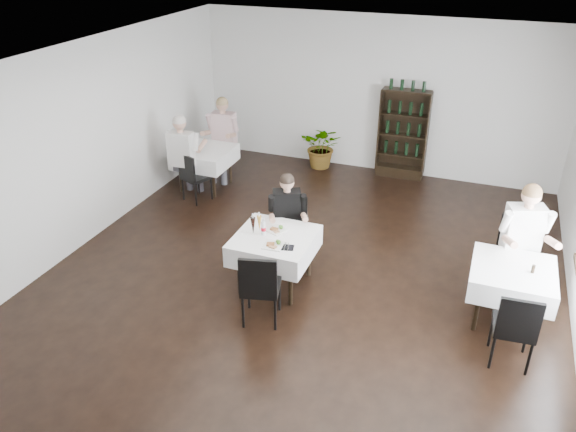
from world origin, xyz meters
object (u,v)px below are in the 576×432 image
(wine_shelf, at_px, (403,135))
(potted_tree, at_px, (322,146))
(diner_main, at_px, (287,214))
(main_table, at_px, (275,245))

(wine_shelf, bearing_deg, potted_tree, -175.80)
(wine_shelf, distance_m, diner_main, 3.86)
(main_table, bearing_deg, wine_shelf, 78.22)
(wine_shelf, relative_size, main_table, 1.70)
(wine_shelf, height_order, main_table, wine_shelf)
(wine_shelf, xyz_separation_m, diner_main, (-0.93, -3.75, -0.03))
(wine_shelf, xyz_separation_m, potted_tree, (-1.56, -0.11, -0.40))
(main_table, relative_size, potted_tree, 1.15)
(wine_shelf, relative_size, potted_tree, 1.96)
(main_table, relative_size, diner_main, 0.73)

